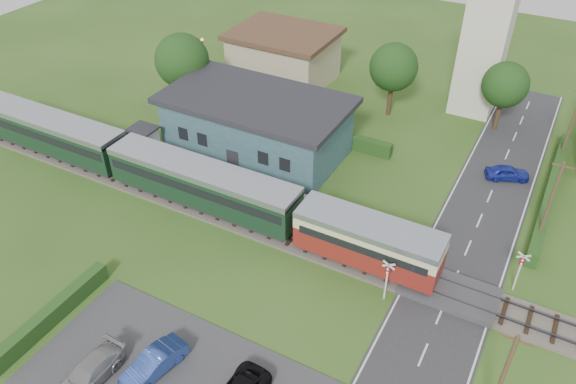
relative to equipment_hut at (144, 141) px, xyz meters
The scene contains 28 objects.
ground 18.82m from the equipment_hut, 16.11° to the right, with size 120.00×120.00×0.00m, color #2D4C19.
railway_track 18.36m from the equipment_hut, 10.08° to the right, with size 76.00×3.20×0.49m.
road 28.53m from the equipment_hut, 10.52° to the right, with size 6.00×70.00×0.05m, color #28282B.
car_park 23.90m from the equipment_hut, 46.19° to the right, with size 17.00×9.00×0.08m, color #333335.
crossing_deck 28.22m from the equipment_hut, ahead, with size 6.20×3.40×0.45m, color #333335.
platform 8.14m from the equipment_hut, ahead, with size 30.00×3.00×0.45m, color gray.
equipment_hut is the anchor object (origin of this frame).
station_building 9.92m from the equipment_hut, 35.92° to the left, with size 16.00×9.00×5.30m.
train 6.27m from the equipment_hut, 30.77° to the right, with size 43.20×2.90×3.40m.
church_tower 33.48m from the equipment_hut, 44.75° to the left, with size 6.00×6.00×17.60m.
house_west 20.05m from the equipment_hut, 81.38° to the left, with size 10.80×8.80×5.50m.
hedge_carpark 18.61m from the equipment_hut, 67.85° to the right, with size 0.80×9.00×1.20m, color #193814.
hedge_roadside 33.98m from the equipment_hut, 18.54° to the left, with size 0.80×18.00×1.20m, color #193814.
hedge_station 13.09m from the equipment_hut, 52.16° to the left, with size 22.00×0.80×1.30m, color #193814.
tree_a 9.73m from the equipment_hut, 102.80° to the left, with size 5.20×5.20×8.00m.
tree_b 24.16m from the equipment_hut, 48.05° to the left, with size 4.60×4.60×7.34m.
tree_c 32.81m from the equipment_hut, 37.29° to the left, with size 4.20×4.20×6.78m.
utility_pole_b 34.14m from the equipment_hut, 19.18° to the right, with size 1.40×0.22×7.00m.
utility_pole_c 32.61m from the equipment_hut, ahead, with size 1.40×0.22×7.00m.
utility_pole_d 36.37m from the equipment_hut, 27.55° to the left, with size 1.40×0.22×7.00m.
crossing_signal_near 25.04m from the equipment_hut, 12.94° to the right, with size 0.84×0.28×3.28m.
crossing_signal_far 31.61m from the equipment_hut, ahead, with size 0.84×0.28×3.28m.
streetlamp_west 15.39m from the equipment_hut, 105.12° to the left, with size 0.30×0.30×5.15m.
car_on_road 31.05m from the equipment_hut, 22.58° to the left, with size 1.43×3.56×1.21m, color #1A2797.
car_park_blue 22.69m from the equipment_hut, 48.78° to the right, with size 1.43×4.10×1.35m, color navy.
car_park_silver 22.80m from the equipment_hut, 57.72° to the right, with size 1.82×4.48×1.30m, color gray.
pedestrian_near 12.96m from the equipment_hut, ahead, with size 0.58×0.38×1.60m, color gray.
pedestrian_far 0.70m from the equipment_hut, 36.87° to the right, with size 0.90×0.70×1.85m, color gray.
Camera 1 is at (12.85, -25.34, 27.38)m, focal length 35.00 mm.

